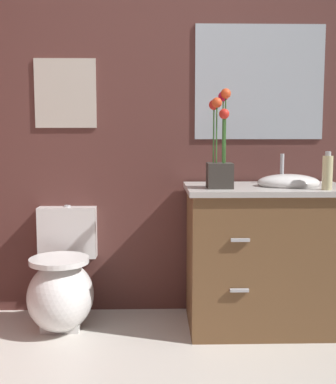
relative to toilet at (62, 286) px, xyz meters
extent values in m
cube|color=brown|center=(0.91, 0.30, 1.01)|extent=(4.50, 0.05, 2.50)
ellipsoid|color=white|center=(0.00, -0.05, -0.04)|extent=(0.38, 0.48, 0.40)
cube|color=white|center=(0.00, 0.00, -0.15)|extent=(0.22, 0.26, 0.18)
cube|color=white|center=(0.00, 0.24, 0.28)|extent=(0.36, 0.13, 0.32)
cylinder|color=white|center=(0.00, -0.07, 0.17)|extent=(0.34, 0.34, 0.03)
cylinder|color=#B7B7BC|center=(0.00, 0.24, 0.44)|extent=(0.04, 0.04, 0.02)
cube|color=brown|center=(1.20, -0.03, 0.16)|extent=(0.90, 0.52, 0.80)
cube|color=#BCB7B2|center=(1.20, -0.03, 0.58)|extent=(0.94, 0.56, 0.03)
ellipsoid|color=white|center=(1.32, -0.03, 0.61)|extent=(0.36, 0.26, 0.10)
cylinder|color=#B7B7BC|center=(1.32, 0.13, 0.68)|extent=(0.02, 0.02, 0.18)
cube|color=#B7B7BC|center=(1.00, -0.30, 0.34)|extent=(0.10, 0.02, 0.02)
cube|color=#B7B7BC|center=(1.00, -0.30, 0.06)|extent=(0.10, 0.02, 0.02)
cube|color=#38332D|center=(0.91, -0.11, 0.66)|extent=(0.14, 0.14, 0.14)
cylinder|color=#386B2D|center=(0.94, -0.12, 0.92)|extent=(0.01, 0.01, 0.38)
sphere|color=#EA4C23|center=(0.94, -0.12, 1.11)|extent=(0.06, 0.06, 0.06)
cylinder|color=#386B2D|center=(0.93, -0.08, 0.91)|extent=(0.01, 0.01, 0.37)
sphere|color=#E01E51|center=(0.93, -0.08, 1.10)|extent=(0.06, 0.06, 0.06)
cylinder|color=#386B2D|center=(0.87, -0.10, 0.89)|extent=(0.01, 0.01, 0.32)
sphere|color=red|center=(0.87, -0.10, 1.05)|extent=(0.06, 0.06, 0.06)
cylinder|color=#386B2D|center=(0.89, -0.13, 0.90)|extent=(0.01, 0.01, 0.33)
sphere|color=#EA4C23|center=(0.89, -0.13, 1.06)|extent=(0.06, 0.06, 0.06)
cylinder|color=#386B2D|center=(0.92, -0.15, 0.87)|extent=(0.01, 0.01, 0.27)
sphere|color=red|center=(0.92, -0.15, 1.00)|extent=(0.06, 0.06, 0.06)
cylinder|color=beige|center=(1.48, -0.21, 0.68)|extent=(0.06, 0.06, 0.18)
cylinder|color=#B7B7BC|center=(1.48, -0.21, 0.79)|extent=(0.03, 0.03, 0.02)
cube|color=beige|center=(0.00, 0.27, 1.14)|extent=(0.38, 0.01, 0.42)
cube|color=#B2BCC6|center=(1.20, 0.27, 1.21)|extent=(0.80, 0.01, 0.70)
camera|label=1|loc=(0.55, -2.90, 0.91)|focal=47.30mm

